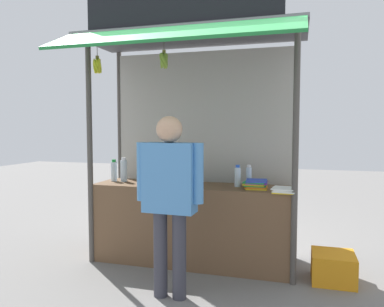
{
  "coord_description": "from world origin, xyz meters",
  "views": [
    {
      "loc": [
        1.13,
        -3.9,
        1.51
      ],
      "look_at": [
        0.0,
        0.0,
        1.23
      ],
      "focal_mm": 34.71,
      "sensor_mm": 36.0,
      "label": 1
    }
  ],
  "objects_px": {
    "plastic_crate": "(333,267)",
    "magazine_stack_left": "(284,190)",
    "water_bottle_back_left": "(124,170)",
    "water_bottle_front_left": "(249,176)",
    "vendor_person": "(170,190)",
    "water_bottle_far_left": "(192,175)",
    "banana_bunch_inner_left": "(97,66)",
    "water_bottle_right": "(168,173)",
    "banana_bunch_leftmost": "(164,60)",
    "magazine_stack_center": "(256,184)",
    "water_bottle_rear_center": "(114,171)",
    "water_bottle_far_right": "(238,176)"
  },
  "relations": [
    {
      "from": "plastic_crate",
      "to": "magazine_stack_left",
      "type": "bearing_deg",
      "value": -171.07
    },
    {
      "from": "water_bottle_back_left",
      "to": "plastic_crate",
      "type": "relative_size",
      "value": 0.7
    },
    {
      "from": "water_bottle_front_left",
      "to": "magazine_stack_left",
      "type": "distance_m",
      "value": 0.53
    },
    {
      "from": "plastic_crate",
      "to": "water_bottle_front_left",
      "type": "bearing_deg",
      "value": 162.22
    },
    {
      "from": "water_bottle_back_left",
      "to": "vendor_person",
      "type": "bearing_deg",
      "value": -45.61
    },
    {
      "from": "water_bottle_far_left",
      "to": "banana_bunch_inner_left",
      "type": "bearing_deg",
      "value": -154.87
    },
    {
      "from": "water_bottle_far_left",
      "to": "magazine_stack_left",
      "type": "distance_m",
      "value": 1.04
    },
    {
      "from": "water_bottle_right",
      "to": "water_bottle_front_left",
      "type": "bearing_deg",
      "value": 9.28
    },
    {
      "from": "magazine_stack_left",
      "to": "banana_bunch_leftmost",
      "type": "height_order",
      "value": "banana_bunch_leftmost"
    },
    {
      "from": "magazine_stack_center",
      "to": "vendor_person",
      "type": "height_order",
      "value": "vendor_person"
    },
    {
      "from": "water_bottle_right",
      "to": "water_bottle_back_left",
      "type": "bearing_deg",
      "value": 177.67
    },
    {
      "from": "magazine_stack_center",
      "to": "plastic_crate",
      "type": "relative_size",
      "value": 0.76
    },
    {
      "from": "water_bottle_rear_center",
      "to": "magazine_stack_left",
      "type": "height_order",
      "value": "water_bottle_rear_center"
    },
    {
      "from": "water_bottle_rear_center",
      "to": "vendor_person",
      "type": "relative_size",
      "value": 0.16
    },
    {
      "from": "water_bottle_back_left",
      "to": "water_bottle_far_right",
      "type": "bearing_deg",
      "value": -0.41
    },
    {
      "from": "water_bottle_back_left",
      "to": "water_bottle_rear_center",
      "type": "height_order",
      "value": "water_bottle_back_left"
    },
    {
      "from": "water_bottle_far_right",
      "to": "banana_bunch_inner_left",
      "type": "height_order",
      "value": "banana_bunch_inner_left"
    },
    {
      "from": "water_bottle_far_right",
      "to": "water_bottle_far_left",
      "type": "bearing_deg",
      "value": 178.77
    },
    {
      "from": "magazine_stack_left",
      "to": "banana_bunch_inner_left",
      "type": "xyz_separation_m",
      "value": [
        -1.92,
        -0.2,
        1.26
      ]
    },
    {
      "from": "water_bottle_rear_center",
      "to": "magazine_stack_center",
      "type": "distance_m",
      "value": 1.68
    },
    {
      "from": "banana_bunch_inner_left",
      "to": "water_bottle_far_right",
      "type": "bearing_deg",
      "value": 16.27
    },
    {
      "from": "banana_bunch_leftmost",
      "to": "vendor_person",
      "type": "height_order",
      "value": "banana_bunch_leftmost"
    },
    {
      "from": "magazine_stack_center",
      "to": "water_bottle_far_left",
      "type": "bearing_deg",
      "value": 175.55
    },
    {
      "from": "magazine_stack_left",
      "to": "banana_bunch_leftmost",
      "type": "distance_m",
      "value": 1.75
    },
    {
      "from": "banana_bunch_inner_left",
      "to": "vendor_person",
      "type": "distance_m",
      "value": 1.61
    },
    {
      "from": "plastic_crate",
      "to": "vendor_person",
      "type": "bearing_deg",
      "value": -151.95
    },
    {
      "from": "water_bottle_far_right",
      "to": "plastic_crate",
      "type": "relative_size",
      "value": 0.58
    },
    {
      "from": "banana_bunch_inner_left",
      "to": "plastic_crate",
      "type": "bearing_deg",
      "value": 6.44
    },
    {
      "from": "plastic_crate",
      "to": "water_bottle_far_right",
      "type": "bearing_deg",
      "value": 171.5
    },
    {
      "from": "water_bottle_rear_center",
      "to": "magazine_stack_center",
      "type": "height_order",
      "value": "water_bottle_rear_center"
    },
    {
      "from": "water_bottle_rear_center",
      "to": "water_bottle_front_left",
      "type": "height_order",
      "value": "water_bottle_rear_center"
    },
    {
      "from": "water_bottle_far_right",
      "to": "banana_bunch_inner_left",
      "type": "relative_size",
      "value": 0.8
    },
    {
      "from": "water_bottle_right",
      "to": "water_bottle_back_left",
      "type": "distance_m",
      "value": 0.56
    },
    {
      "from": "water_bottle_right",
      "to": "water_bottle_front_left",
      "type": "xyz_separation_m",
      "value": [
        0.9,
        0.15,
        -0.01
      ]
    },
    {
      "from": "water_bottle_rear_center",
      "to": "water_bottle_back_left",
      "type": "bearing_deg",
      "value": 3.77
    },
    {
      "from": "banana_bunch_leftmost",
      "to": "water_bottle_far_left",
      "type": "bearing_deg",
      "value": 68.91
    },
    {
      "from": "water_bottle_back_left",
      "to": "water_bottle_far_left",
      "type": "height_order",
      "value": "water_bottle_back_left"
    },
    {
      "from": "water_bottle_front_left",
      "to": "plastic_crate",
      "type": "xyz_separation_m",
      "value": [
        0.87,
        -0.28,
        -0.84
      ]
    },
    {
      "from": "water_bottle_right",
      "to": "banana_bunch_inner_left",
      "type": "distance_m",
      "value": 1.39
    },
    {
      "from": "water_bottle_rear_center",
      "to": "water_bottle_far_left",
      "type": "xyz_separation_m",
      "value": [
        0.96,
        0.01,
        -0.02
      ]
    },
    {
      "from": "water_bottle_rear_center",
      "to": "water_bottle_front_left",
      "type": "relative_size",
      "value": 1.15
    },
    {
      "from": "vendor_person",
      "to": "water_bottle_front_left",
      "type": "bearing_deg",
      "value": -116.02
    },
    {
      "from": "magazine_stack_left",
      "to": "banana_bunch_inner_left",
      "type": "relative_size",
      "value": 0.95
    },
    {
      "from": "water_bottle_right",
      "to": "banana_bunch_leftmost",
      "type": "distance_m",
      "value": 1.25
    },
    {
      "from": "water_bottle_front_left",
      "to": "water_bottle_far_right",
      "type": "height_order",
      "value": "water_bottle_far_right"
    },
    {
      "from": "vendor_person",
      "to": "water_bottle_right",
      "type": "bearing_deg",
      "value": -67.02
    },
    {
      "from": "vendor_person",
      "to": "banana_bunch_leftmost",
      "type": "bearing_deg",
      "value": -62.87
    },
    {
      "from": "water_bottle_rear_center",
      "to": "water_bottle_far_left",
      "type": "distance_m",
      "value": 0.96
    },
    {
      "from": "water_bottle_right",
      "to": "water_bottle_far_left",
      "type": "xyz_separation_m",
      "value": [
        0.28,
        0.02,
        -0.02
      ]
    },
    {
      "from": "plastic_crate",
      "to": "banana_bunch_leftmost",
      "type": "bearing_deg",
      "value": -170.66
    }
  ]
}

